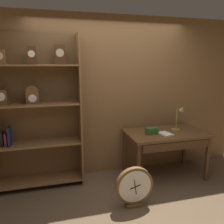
{
  "coord_description": "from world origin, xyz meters",
  "views": [
    {
      "loc": [
        -0.9,
        -2.28,
        1.84
      ],
      "look_at": [
        -0.12,
        0.69,
        1.18
      ],
      "focal_mm": 36.07,
      "sensor_mm": 36.0,
      "label": 1
    }
  ],
  "objects_px": {
    "workbench": "(166,137)",
    "open_repair_manual": "(165,134)",
    "round_clock_large": "(134,187)",
    "bookshelf": "(33,112)",
    "toolbox_small": "(152,131)",
    "desk_lamp": "(179,117)"
  },
  "relations": [
    {
      "from": "bookshelf",
      "to": "workbench",
      "type": "height_order",
      "value": "bookshelf"
    },
    {
      "from": "workbench",
      "to": "desk_lamp",
      "type": "bearing_deg",
      "value": 8.98
    },
    {
      "from": "workbench",
      "to": "round_clock_large",
      "type": "height_order",
      "value": "workbench"
    },
    {
      "from": "workbench",
      "to": "desk_lamp",
      "type": "distance_m",
      "value": 0.4
    },
    {
      "from": "round_clock_large",
      "to": "desk_lamp",
      "type": "bearing_deg",
      "value": 33.37
    },
    {
      "from": "toolbox_small",
      "to": "bookshelf",
      "type": "bearing_deg",
      "value": 170.45
    },
    {
      "from": "workbench",
      "to": "open_repair_manual",
      "type": "xyz_separation_m",
      "value": [
        -0.07,
        -0.11,
        0.1
      ]
    },
    {
      "from": "round_clock_large",
      "to": "open_repair_manual",
      "type": "bearing_deg",
      "value": 36.78
    },
    {
      "from": "desk_lamp",
      "to": "bookshelf",
      "type": "bearing_deg",
      "value": 174.18
    },
    {
      "from": "bookshelf",
      "to": "workbench",
      "type": "relative_size",
      "value": 1.8
    },
    {
      "from": "toolbox_small",
      "to": "open_repair_manual",
      "type": "relative_size",
      "value": 0.85
    },
    {
      "from": "workbench",
      "to": "open_repair_manual",
      "type": "bearing_deg",
      "value": -122.99
    },
    {
      "from": "open_repair_manual",
      "to": "desk_lamp",
      "type": "bearing_deg",
      "value": 11.76
    },
    {
      "from": "bookshelf",
      "to": "workbench",
      "type": "xyz_separation_m",
      "value": [
        2.01,
        -0.27,
        -0.47
      ]
    },
    {
      "from": "bookshelf",
      "to": "round_clock_large",
      "type": "relative_size",
      "value": 4.16
    },
    {
      "from": "bookshelf",
      "to": "desk_lamp",
      "type": "distance_m",
      "value": 2.28
    },
    {
      "from": "open_repair_manual",
      "to": "round_clock_large",
      "type": "xyz_separation_m",
      "value": [
        -0.7,
        -0.52,
        -0.5
      ]
    },
    {
      "from": "round_clock_large",
      "to": "workbench",
      "type": "bearing_deg",
      "value": 39.32
    },
    {
      "from": "bookshelf",
      "to": "round_clock_large",
      "type": "height_order",
      "value": "bookshelf"
    },
    {
      "from": "toolbox_small",
      "to": "open_repair_manual",
      "type": "height_order",
      "value": "toolbox_small"
    },
    {
      "from": "workbench",
      "to": "toolbox_small",
      "type": "relative_size",
      "value": 6.79
    },
    {
      "from": "round_clock_large",
      "to": "toolbox_small",
      "type": "bearing_deg",
      "value": 50.34
    }
  ]
}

